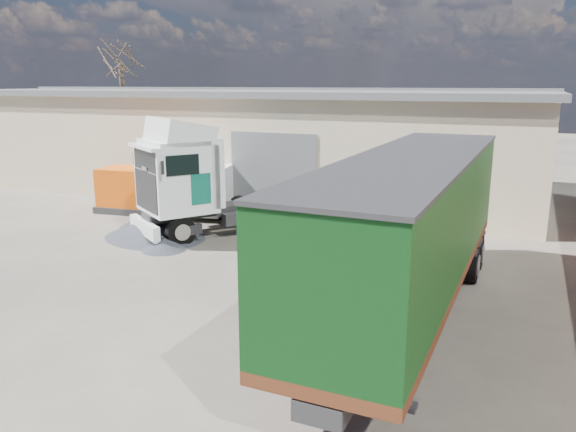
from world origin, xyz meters
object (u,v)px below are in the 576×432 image
at_px(panel_van, 210,187).
at_px(bare_tree, 120,49).
at_px(box_trailer, 412,221).
at_px(orange_skip, 135,193).
at_px(tractor_unit, 199,186).

bearing_deg(panel_van, bare_tree, 127.52).
xyz_separation_m(bare_tree, box_trailer, (23.71, -18.85, -5.45)).
xyz_separation_m(panel_van, orange_skip, (-3.05, -1.43, -0.24)).
height_order(box_trailer, orange_skip, box_trailer).
xyz_separation_m(box_trailer, panel_van, (-10.66, 8.43, -1.37)).
bearing_deg(panel_van, box_trailer, -52.23).
bearing_deg(bare_tree, tractor_unit, -43.61).
height_order(panel_van, orange_skip, panel_van).
height_order(box_trailer, panel_van, box_trailer).
relative_size(box_trailer, orange_skip, 3.63).
bearing_deg(orange_skip, bare_tree, 123.02).
distance_m(box_trailer, panel_van, 13.66).
distance_m(box_trailer, orange_skip, 15.48).
height_order(bare_tree, box_trailer, bare_tree).
bearing_deg(box_trailer, orange_skip, 154.05).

